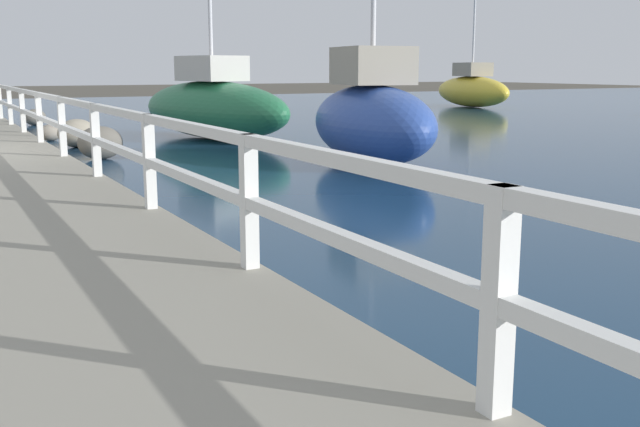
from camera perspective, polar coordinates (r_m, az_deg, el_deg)
The scene contains 8 objects.
railing at distance 13.49m, azimuth -19.95°, elevation 7.30°, with size 0.10×32.50×0.91m.
boulder_mid_strip at distance 14.08m, azimuth -16.41°, elevation 5.19°, with size 0.80×0.72×0.60m.
boulder_downstream at distance 18.02m, azimuth -19.86°, elevation 5.81°, with size 0.50×0.45×0.37m.
boulder_far_strip at distance 16.34m, azimuth -18.02°, elevation 5.84°, with size 0.79×0.71×0.59m.
boulder_near_dock at distance 23.15m, azimuth -20.92°, elevation 6.87°, with size 0.62×0.56×0.46m.
sailboat_yellow at distance 32.52m, azimuth 11.49°, elevation 9.25°, with size 2.49×5.71×5.36m.
sailboat_green at distance 17.64m, azimuth -8.18°, elevation 8.08°, with size 2.74×5.59×4.84m.
sailboat_blue at distance 12.85m, azimuth 3.98°, elevation 7.32°, with size 1.95×3.76×7.18m.
Camera 1 is at (-0.03, -13.33, 1.62)m, focal length 42.00 mm.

